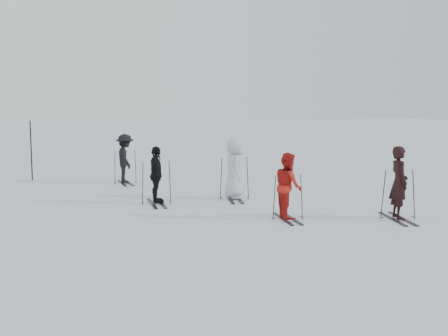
# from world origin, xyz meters

# --- Properties ---
(ground) EXTENTS (120.00, 120.00, 0.00)m
(ground) POSITION_xyz_m (0.00, 0.00, 0.00)
(ground) COLOR silver
(ground) RESTS_ON ground
(skier_near_dark) EXTENTS (0.63, 0.76, 1.80)m
(skier_near_dark) POSITION_xyz_m (2.93, -3.00, 0.90)
(skier_near_dark) COLOR black
(skier_near_dark) RESTS_ON ground
(skier_red) EXTENTS (0.79, 0.92, 1.64)m
(skier_red) POSITION_xyz_m (0.44, -1.84, 0.82)
(skier_red) COLOR #B31B14
(skier_red) RESTS_ON ground
(skier_grey) EXTENTS (0.84, 1.03, 1.81)m
(skier_grey) POSITION_xyz_m (0.50, 1.33, 0.91)
(skier_grey) COLOR silver
(skier_grey) RESTS_ON ground
(skier_uphill_left) EXTENTS (0.56, 1.01, 1.62)m
(skier_uphill_left) POSITION_xyz_m (-1.87, 1.57, 0.81)
(skier_uphill_left) COLOR black
(skier_uphill_left) RESTS_ON ground
(skier_uphill_far) EXTENTS (0.73, 1.17, 1.74)m
(skier_uphill_far) POSITION_xyz_m (-1.64, 5.86, 0.87)
(skier_uphill_far) COLOR black
(skier_uphill_far) RESTS_ON ground
(skis_near_dark) EXTENTS (1.96, 1.46, 1.28)m
(skis_near_dark) POSITION_xyz_m (2.93, -3.00, 0.64)
(skis_near_dark) COLOR black
(skis_near_dark) RESTS_ON ground
(skis_red) EXTENTS (1.74, 1.19, 1.16)m
(skis_red) POSITION_xyz_m (0.44, -1.84, 0.58)
(skis_red) COLOR black
(skis_red) RESTS_ON ground
(skis_grey) EXTENTS (2.00, 1.49, 1.31)m
(skis_grey) POSITION_xyz_m (0.50, 1.33, 0.65)
(skis_grey) COLOR black
(skis_grey) RESTS_ON ground
(skis_uphill_left) EXTENTS (1.89, 1.22, 1.28)m
(skis_uphill_left) POSITION_xyz_m (-1.87, 1.57, 0.64)
(skis_uphill_left) COLOR black
(skis_uphill_left) RESTS_ON ground
(skis_uphill_far) EXTENTS (1.71, 1.00, 1.20)m
(skis_uphill_far) POSITION_xyz_m (-1.64, 5.86, 0.60)
(skis_uphill_far) COLOR black
(skis_uphill_far) RESTS_ON ground
(piste_marker) EXTENTS (0.06, 0.06, 2.22)m
(piste_marker) POSITION_xyz_m (-4.58, 8.13, 1.11)
(piste_marker) COLOR black
(piste_marker) RESTS_ON ground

